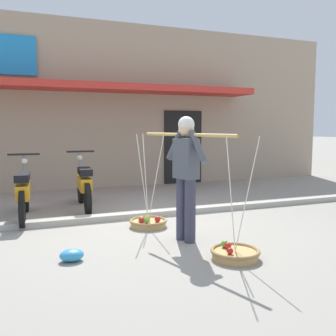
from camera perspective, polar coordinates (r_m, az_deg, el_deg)
The scene contains 9 objects.
ground_plane at distance 6.02m, azimuth -2.37°, elevation -8.82°, with size 90.00×90.00×0.00m, color gray.
sidewalk_curb at distance 6.66m, azimuth -4.35°, elevation -6.94°, with size 20.00×0.24×0.10m, color #AEA89C.
fruit_vendor at distance 5.16m, azimuth 2.70°, elevation -0.27°, with size 0.53×1.78×1.70m.
fruit_basket_left_side at distance 4.70m, azimuth 9.92°, elevation -12.29°, with size 0.59×0.59×1.45m.
fruit_basket_right_side at distance 6.03m, azimuth -2.98°, elevation -8.02°, with size 0.59×0.59×1.45m.
motorcycle_nearest_shop at distance 6.87m, azimuth -20.68°, elevation -3.49°, with size 0.54×1.82×1.09m.
motorcycle_second_in_row at distance 7.41m, azimuth -12.43°, elevation -2.57°, with size 0.54×1.82×1.09m.
storefront_building at distance 12.44m, azimuth -10.85°, elevation 8.52°, with size 13.00×6.00×4.20m.
plastic_litter_bag at distance 4.69m, azimuth -14.14°, elevation -12.49°, with size 0.28×0.22×0.14m, color #3393D1.
Camera 1 is at (-1.90, -5.50, 1.55)m, focal length 40.94 mm.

